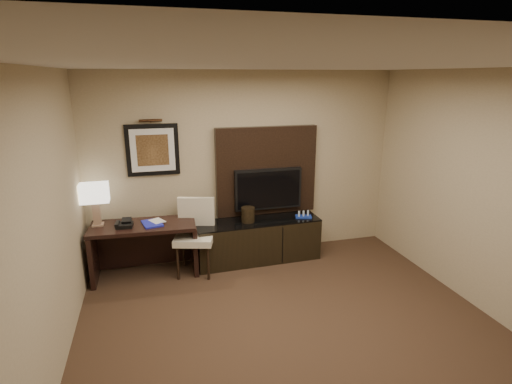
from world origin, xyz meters
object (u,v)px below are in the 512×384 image
object	(u,v)px
desk_phone	(124,223)
credenza	(258,240)
ice_bucket	(248,215)
table_lamp	(96,205)
tv	(268,189)
desk	(145,250)
desk_chair	(195,237)
minibar_tray	(303,215)

from	to	relation	value
desk_phone	credenza	bearing A→B (deg)	8.30
desk_phone	ice_bucket	distance (m)	1.67
table_lamp	tv	bearing A→B (deg)	3.07
desk	tv	size ratio (longest dim) A/B	1.37
desk_phone	desk_chair	bearing A→B (deg)	0.60
table_lamp	credenza	bearing A→B (deg)	-1.68
desk_phone	table_lamp	bearing A→B (deg)	161.21
desk_chair	table_lamp	distance (m)	1.34
credenza	desk_chair	world-z (taller)	desk_chair
tv	desk_phone	bearing A→B (deg)	-172.13
minibar_tray	desk_chair	bearing A→B (deg)	-175.73
desk	minibar_tray	bearing A→B (deg)	3.56
desk	tv	world-z (taller)	tv
desk_chair	table_lamp	size ratio (longest dim) A/B	1.85
desk	minibar_tray	size ratio (longest dim) A/B	5.83
table_lamp	desk_phone	bearing A→B (deg)	-24.26
credenza	desk_chair	distance (m)	0.97
desk_chair	ice_bucket	world-z (taller)	desk_chair
tv	table_lamp	xyz separation A→B (m)	(-2.36, -0.13, -0.00)
table_lamp	desk_phone	distance (m)	0.44
desk_chair	minibar_tray	distance (m)	1.62
credenza	desk_phone	bearing A→B (deg)	-178.61
tv	desk_chair	size ratio (longest dim) A/B	0.95
credenza	tv	distance (m)	0.77
tv	minibar_tray	xyz separation A→B (m)	(0.48, -0.23, -0.36)
tv	desk_phone	xyz separation A→B (m)	(-2.03, -0.28, -0.24)
credenza	ice_bucket	distance (m)	0.44
tv	ice_bucket	size ratio (longest dim) A/B	4.70
credenza	desk_chair	xyz separation A→B (m)	(-0.93, -0.17, 0.22)
tv	desk_phone	size ratio (longest dim) A/B	4.91
desk_chair	desk	bearing A→B (deg)	-174.05
desk_chair	minibar_tray	world-z (taller)	desk_chair
desk_phone	minibar_tray	xyz separation A→B (m)	(2.50, 0.05, -0.12)
tv	desk_chair	world-z (taller)	tv
table_lamp	ice_bucket	world-z (taller)	table_lamp
desk_chair	credenza	bearing A→B (deg)	25.90
tv	table_lamp	size ratio (longest dim) A/B	1.76
desk_phone	minibar_tray	size ratio (longest dim) A/B	0.87
table_lamp	ice_bucket	size ratio (longest dim) A/B	2.67
tv	desk_phone	distance (m)	2.06
table_lamp	minibar_tray	size ratio (longest dim) A/B	2.43
desk	table_lamp	size ratio (longest dim) A/B	2.40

